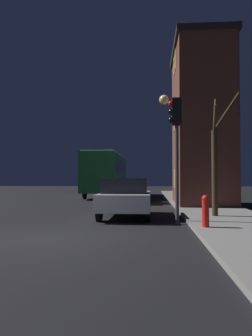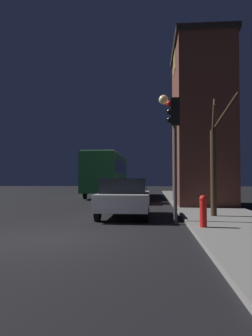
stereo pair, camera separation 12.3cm
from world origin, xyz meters
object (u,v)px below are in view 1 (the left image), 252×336
object	(u,v)px
streetlamp	(173,124)
bare_tree	(216,160)
fire_hydrant	(205,210)
car_near_lane	(126,197)
bus	(106,172)
traffic_light	(176,133)
car_mid_lane	(133,191)

from	to	relation	value
streetlamp	bare_tree	bearing A→B (deg)	-72.77
fire_hydrant	car_near_lane	bearing A→B (deg)	127.84
bus	fire_hydrant	xyz separation A→B (m)	(5.29, -17.93, -1.51)
bus	fire_hydrant	bearing A→B (deg)	-73.58
fire_hydrant	traffic_light	bearing A→B (deg)	117.05
streetlamp	car_mid_lane	size ratio (longest dim) A/B	1.38
bare_tree	car_mid_lane	xyz separation A→B (m)	(-3.56, 7.99, -1.47)
car_mid_lane	fire_hydrant	size ratio (longest dim) A/B	4.52
streetlamp	car_mid_lane	xyz separation A→B (m)	(-2.25, 3.78, -3.54)
car_mid_lane	bare_tree	bearing A→B (deg)	-65.99
bus	car_near_lane	size ratio (longest dim) A/B	2.49
car_near_lane	bus	bearing A→B (deg)	100.71
car_near_lane	car_mid_lane	size ratio (longest dim) A/B	1.02
streetlamp	bus	world-z (taller)	streetlamp
traffic_light	fire_hydrant	xyz separation A→B (m)	(0.72, -1.40, -2.39)
car_mid_lane	fire_hydrant	world-z (taller)	car_mid_lane
streetlamp	car_mid_lane	distance (m)	5.64
fire_hydrant	streetlamp	bearing A→B (deg)	93.42
bare_tree	car_mid_lane	size ratio (longest dim) A/B	1.13
bare_tree	car_mid_lane	distance (m)	8.87
car_near_lane	streetlamp	bearing A→B (deg)	62.24
streetlamp	bare_tree	world-z (taller)	streetlamp
bare_tree	car_near_lane	size ratio (longest dim) A/B	1.10
traffic_light	car_mid_lane	bearing A→B (deg)	101.64
traffic_light	car_mid_lane	distance (m)	9.99
car_near_lane	car_mid_lane	world-z (taller)	car_near_lane
bare_tree	bus	distance (m)	16.20
streetlamp	fire_hydrant	xyz separation A→B (m)	(0.43, -7.16, -3.67)
car_near_lane	car_mid_lane	bearing A→B (deg)	91.32
bus	car_near_lane	xyz separation A→B (m)	(2.78, -14.71, -1.31)
streetlamp	fire_hydrant	world-z (taller)	streetlamp
streetlamp	traffic_light	size ratio (longest dim) A/B	1.36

